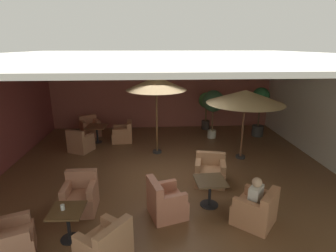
{
  "coord_description": "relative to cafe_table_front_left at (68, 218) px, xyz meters",
  "views": [
    {
      "loc": [
        -0.49,
        -7.24,
        3.71
      ],
      "look_at": [
        0.0,
        0.5,
        1.37
      ],
      "focal_mm": 28.57,
      "sensor_mm": 36.0,
      "label": 1
    }
  ],
  "objects": [
    {
      "name": "ground_plane",
      "position": [
        2.16,
        2.67,
        -0.51
      ],
      "size": [
        10.16,
        9.93,
        0.02
      ],
      "primitive_type": "cube",
      "color": "brown"
    },
    {
      "name": "wall_back_brick",
      "position": [
        2.16,
        7.6,
        1.21
      ],
      "size": [
        10.16,
        0.08,
        3.43
      ],
      "primitive_type": "cube",
      "color": "#9A5144",
      "rests_on": "ground_plane"
    },
    {
      "name": "ceiling_slab",
      "position": [
        2.16,
        2.67,
        2.96
      ],
      "size": [
        10.16,
        9.93,
        0.06
      ],
      "primitive_type": "cube",
      "color": "silver",
      "rests_on": "wall_back_brick"
    },
    {
      "name": "cafe_table_front_left",
      "position": [
        0.0,
        0.0,
        0.0
      ],
      "size": [
        0.65,
        0.65,
        0.68
      ],
      "color": "black",
      "rests_on": "ground_plane"
    },
    {
      "name": "armchair_front_left_north",
      "position": [
        0.81,
        -0.63,
        -0.18
      ],
      "size": [
        1.06,
        1.07,
        0.85
      ],
      "color": "tan",
      "rests_on": "ground_plane"
    },
    {
      "name": "armchair_front_left_east",
      "position": [
        -0.02,
        1.03,
        -0.17
      ],
      "size": [
        0.74,
        0.77,
        0.89
      ],
      "color": "tan",
      "rests_on": "ground_plane"
    },
    {
      "name": "armchair_front_left_south",
      "position": [
        -0.96,
        -0.39,
        -0.17
      ],
      "size": [
        0.98,
        0.96,
        0.91
      ],
      "color": "#AE785B",
      "rests_on": "ground_plane"
    },
    {
      "name": "cafe_table_front_right",
      "position": [
        -0.5,
        5.62,
        0.05
      ],
      "size": [
        0.84,
        0.84,
        0.68
      ],
      "color": "black",
      "rests_on": "ground_plane"
    },
    {
      "name": "armchair_front_right_north",
      "position": [
        -0.93,
        4.69,
        -0.19
      ],
      "size": [
        0.94,
        0.94,
        0.86
      ],
      "color": "#B17D58",
      "rests_on": "ground_plane"
    },
    {
      "name": "armchair_front_right_east",
      "position": [
        0.52,
        5.68,
        -0.2
      ],
      "size": [
        0.82,
        0.78,
        0.81
      ],
      "color": "tan",
      "rests_on": "ground_plane"
    },
    {
      "name": "armchair_front_right_south",
      "position": [
        -0.97,
        6.53,
        -0.18
      ],
      "size": [
        1.01,
        1.03,
        0.83
      ],
      "color": "#BF7954",
      "rests_on": "ground_plane"
    },
    {
      "name": "cafe_table_mid_center",
      "position": [
        3.02,
        1.01,
        -0.01
      ],
      "size": [
        0.74,
        0.74,
        0.68
      ],
      "color": "black",
      "rests_on": "ground_plane"
    },
    {
      "name": "armchair_mid_center_north",
      "position": [
        1.94,
        0.68,
        -0.18
      ],
      "size": [
        0.95,
        0.96,
        0.89
      ],
      "color": "#C1765A",
      "rests_on": "ground_plane"
    },
    {
      "name": "armchair_mid_center_east",
      "position": [
        3.87,
        0.27,
        -0.19
      ],
      "size": [
        1.1,
        1.1,
        0.82
      ],
      "color": "tan",
      "rests_on": "ground_plane"
    },
    {
      "name": "armchair_mid_center_south",
      "position": [
        3.26,
        2.1,
        -0.19
      ],
      "size": [
        0.96,
        0.91,
        0.82
      ],
      "color": "tan",
      "rests_on": "ground_plane"
    },
    {
      "name": "patio_umbrella_tall_red",
      "position": [
        4.69,
        3.74,
        1.62
      ],
      "size": [
        2.5,
        2.5,
        2.35
      ],
      "color": "#2D2D2D",
      "rests_on": "ground_plane"
    },
    {
      "name": "patio_umbrella_center_beige",
      "position": [
        1.84,
        4.4,
        1.98
      ],
      "size": [
        2.05,
        2.05,
        2.73
      ],
      "color": "#2D2D2D",
      "rests_on": "ground_plane"
    },
    {
      "name": "potted_tree_left_corner",
      "position": [
        6.16,
        6.01,
        0.87
      ],
      "size": [
        0.69,
        0.69,
        2.07
      ],
      "color": "#373735",
      "rests_on": "ground_plane"
    },
    {
      "name": "potted_tree_mid_left",
      "position": [
        4.15,
        7.13,
        0.69
      ],
      "size": [
        0.7,
        0.7,
        1.7
      ],
      "color": "#372E29",
      "rests_on": "ground_plane"
    },
    {
      "name": "potted_tree_mid_right",
      "position": [
        4.17,
        5.89,
        0.97
      ],
      "size": [
        0.87,
        0.87,
        1.99
      ],
      "color": "beige",
      "rests_on": "ground_plane"
    },
    {
      "name": "patron_blue_shirt",
      "position": [
        3.84,
        0.29,
        0.22
      ],
      "size": [
        0.41,
        0.43,
        0.64
      ],
      "color": "silver",
      "rests_on": "ground_plane"
    },
    {
      "name": "iced_drink_cup",
      "position": [
        -0.07,
        0.01,
        0.23
      ],
      "size": [
        0.08,
        0.08,
        0.11
      ],
      "primitive_type": "cylinder",
      "color": "white",
      "rests_on": "cafe_table_front_left"
    }
  ]
}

